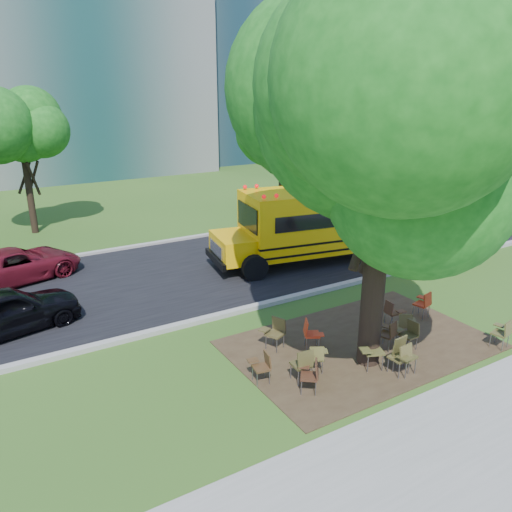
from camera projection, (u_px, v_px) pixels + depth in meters
ground at (320, 346)px, 13.60m from camera, size 160.00×160.00×0.00m
sidewalk at (481, 456)px, 9.52m from camera, size 60.00×4.00×0.04m
dirt_patch at (361, 344)px, 13.67m from camera, size 7.00×4.50×0.03m
asphalt_road at (209, 269)px, 19.29m from camera, size 80.00×8.00×0.04m
kerb_near at (263, 305)px, 16.02m from camera, size 80.00×0.25×0.14m
kerb_far at (170, 241)px, 22.61m from camera, size 80.00×0.25×0.14m
building_right at (284, 28)px, 52.09m from camera, size 30.00×16.00×25.00m
bg_tree_2 at (22, 144)px, 22.84m from camera, size 4.80×4.80×6.62m
bg_tree_3 at (283, 119)px, 27.24m from camera, size 5.60×5.60×7.84m
bg_tree_4 at (401, 127)px, 30.52m from camera, size 5.00×5.00×6.85m
main_tree at (386, 134)px, 10.96m from camera, size 7.20×7.20×9.35m
school_bus at (366, 215)px, 20.59m from camera, size 12.15×4.43×2.91m
chair_0 at (304, 362)px, 11.75m from camera, size 0.63×0.54×0.92m
chair_1 at (317, 356)px, 12.20m from camera, size 0.64×0.51×0.77m
chair_2 at (311, 373)px, 11.39m from camera, size 0.56×0.71×0.83m
chair_3 at (371, 346)px, 12.38m from camera, size 0.78×0.61×0.97m
chair_4 at (402, 355)px, 12.08m from camera, size 0.58×0.55×0.89m
chair_5 at (403, 352)px, 12.13m from camera, size 0.62×0.60×0.94m
chair_6 at (409, 332)px, 13.30m from camera, size 0.51×0.54×0.83m
chair_7 at (405, 323)px, 13.85m from camera, size 0.68×0.54×0.80m
chair_8 at (263, 364)px, 11.80m from camera, size 0.47×0.58×0.79m
chair_9 at (275, 330)px, 13.32m from camera, size 0.70×0.60×0.88m
chair_10 at (310, 332)px, 13.27m from camera, size 0.56×0.71×0.84m
chair_11 at (389, 332)px, 13.27m from camera, size 0.57×0.63×0.84m
chair_12 at (392, 311)px, 14.62m from camera, size 0.46×0.55×0.78m
chair_13 at (424, 302)px, 15.10m from camera, size 0.58×0.60×0.86m
chair_14 at (503, 331)px, 13.33m from camera, size 0.57×0.58×0.84m
black_car at (6, 311)px, 14.11m from camera, size 4.30×2.49×1.38m
bg_car_red at (17, 265)px, 17.98m from camera, size 4.84×3.19×1.24m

